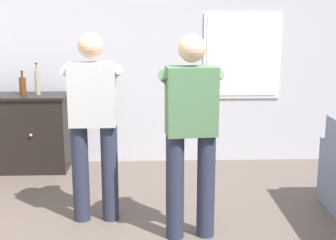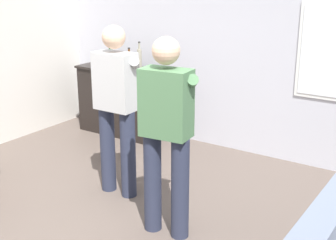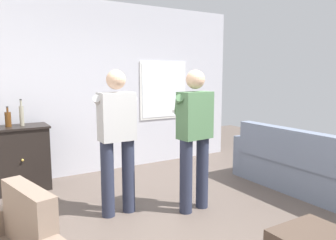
{
  "view_description": "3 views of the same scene",
  "coord_description": "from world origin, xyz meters",
  "views": [
    {
      "loc": [
        0.07,
        -3.15,
        1.81
      ],
      "look_at": [
        0.22,
        0.89,
        0.92
      ],
      "focal_mm": 50.0,
      "sensor_mm": 36.0,
      "label": 1
    },
    {
      "loc": [
        2.37,
        -2.46,
        2.15
      ],
      "look_at": [
        0.24,
        0.74,
        0.92
      ],
      "focal_mm": 50.0,
      "sensor_mm": 36.0,
      "label": 2
    },
    {
      "loc": [
        -1.84,
        -2.59,
        1.64
      ],
      "look_at": [
        0.28,
        0.91,
        1.06
      ],
      "focal_mm": 35.0,
      "sensor_mm": 36.0,
      "label": 3
    }
  ],
  "objects": [
    {
      "name": "bottle_liquor_amber",
      "position": [
        -1.25,
        2.31,
        1.07
      ],
      "size": [
        0.06,
        0.06,
        0.37
      ],
      "color": "gray",
      "rests_on": "sideboard_cabinet"
    },
    {
      "name": "person_standing_right",
      "position": [
        0.39,
        0.5,
        0.94
      ],
      "size": [
        0.55,
        0.49,
        1.68
      ],
      "color": "#282D42",
      "rests_on": "ground"
    },
    {
      "name": "person_standing_left",
      "position": [
        -0.44,
        0.86,
        0.94
      ],
      "size": [
        0.56,
        0.48,
        1.68
      ],
      "color": "#282D42",
      "rests_on": "ground"
    },
    {
      "name": "wall_back_with_window",
      "position": [
        0.03,
        2.66,
        1.4
      ],
      "size": [
        5.2,
        0.15,
        2.8
      ],
      "color": "silver",
      "rests_on": "ground"
    },
    {
      "name": "sideboard_cabinet",
      "position": [
        -1.55,
        2.3,
        0.46
      ],
      "size": [
        1.27,
        0.49,
        0.92
      ],
      "color": "black",
      "rests_on": "ground"
    },
    {
      "name": "bottle_spirits_clear",
      "position": [
        -1.42,
        2.31,
        1.02
      ],
      "size": [
        0.08,
        0.08,
        0.28
      ],
      "color": "#593314",
      "rests_on": "sideboard_cabinet"
    }
  ]
}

